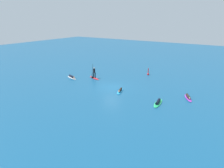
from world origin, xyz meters
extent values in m
plane|color=navy|center=(0.00, 0.00, 0.00)|extent=(120.00, 120.00, 0.00)
ellipsoid|color=#23B266|center=(8.28, -2.48, 0.05)|extent=(1.40, 3.33, 0.10)
cylinder|color=black|center=(8.29, -2.53, 0.27)|extent=(0.65, 1.60, 0.33)
sphere|color=beige|center=(8.10, -1.66, 0.29)|extent=(0.24, 0.24, 0.21)
ellipsoid|color=red|center=(-5.37, 2.69, 0.05)|extent=(2.86, 1.72, 0.09)
cylinder|color=black|center=(-5.25, 2.77, 0.53)|extent=(0.23, 0.23, 0.87)
cylinder|color=black|center=(-5.50, 2.60, 0.53)|extent=(0.23, 0.23, 0.87)
cylinder|color=black|center=(-5.37, 2.69, 1.28)|extent=(0.44, 0.44, 0.63)
sphere|color=beige|center=(-5.37, 2.69, 1.70)|extent=(0.29, 0.29, 0.22)
cylinder|color=black|center=(-5.62, 2.50, 1.23)|extent=(0.17, 0.32, 2.25)
cube|color=black|center=(-5.62, 2.50, 0.15)|extent=(0.14, 0.21, 0.32)
ellipsoid|color=purple|center=(10.65, 1.35, 0.05)|extent=(1.99, 2.84, 0.10)
cylinder|color=black|center=(10.62, 1.40, 0.27)|extent=(0.98, 1.34, 0.34)
sphere|color=tan|center=(11.02, 0.71, 0.29)|extent=(0.31, 0.31, 0.22)
ellipsoid|color=white|center=(-8.55, 0.72, 0.05)|extent=(2.80, 1.63, 0.10)
cylinder|color=black|center=(-8.60, 0.74, 0.27)|extent=(1.60, 0.92, 0.34)
sphere|color=tan|center=(-7.74, 0.39, 0.29)|extent=(0.33, 0.33, 0.25)
ellipsoid|color=#1E8CD1|center=(2.05, -1.03, 0.04)|extent=(1.62, 2.99, 0.08)
cylinder|color=black|center=(2.03, -0.98, 0.23)|extent=(0.75, 1.39, 0.30)
sphere|color=tan|center=(2.31, -1.74, 0.25)|extent=(0.31, 0.31, 0.24)
sphere|color=red|center=(0.96, 9.80, 0.10)|extent=(0.39, 0.39, 0.39)
cylinder|color=red|center=(0.96, 9.80, 0.58)|extent=(0.13, 0.13, 1.16)
camera|label=1|loc=(19.21, -28.27, 10.23)|focal=39.57mm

